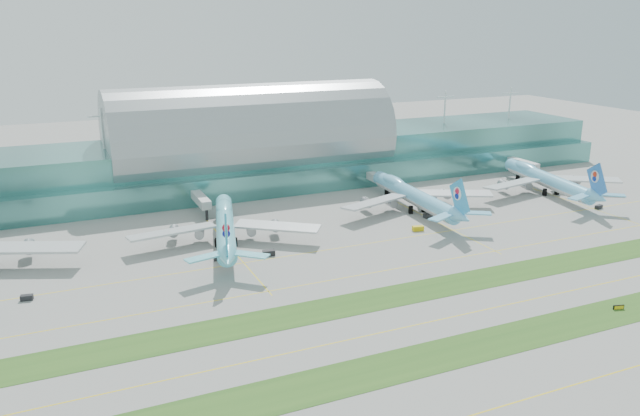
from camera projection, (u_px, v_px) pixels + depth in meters
name	position (u px, v px, depth m)	size (l,w,h in m)	color
ground	(406.00, 297.00, 160.56)	(700.00, 700.00, 0.00)	gray
terminal	(251.00, 152.00, 269.34)	(340.00, 69.10, 36.00)	#3D7A75
grass_strip_near	(473.00, 347.00, 136.01)	(420.00, 12.00, 0.08)	#2D591E
grass_strip_far	(402.00, 294.00, 162.30)	(420.00, 12.00, 0.08)	#2D591E
taxiline_a	(538.00, 395.00, 118.49)	(420.00, 0.35, 0.01)	yellow
taxiline_b	(437.00, 320.00, 148.29)	(420.00, 0.35, 0.01)	yellow
taxiline_c	(373.00, 273.00, 176.33)	(420.00, 0.35, 0.01)	yellow
taxiline_d	(339.00, 248.00, 195.61)	(420.00, 0.35, 0.01)	yellow
airliner_b	(225.00, 225.00, 199.01)	(59.17, 68.33, 19.07)	#67D1E4
airliner_c	(413.00, 194.00, 233.72)	(62.17, 70.68, 19.45)	#6AC0EA
airliner_d	(546.00, 179.00, 257.28)	(60.91, 69.93, 19.34)	#6BC3EC
gse_b	(27.00, 298.00, 158.85)	(3.00, 1.54, 1.40)	black
gse_c	(220.00, 258.00, 185.51)	(3.61, 2.05, 1.43)	black
gse_d	(269.00, 253.00, 189.07)	(3.61, 1.88, 1.68)	black
gse_e	(418.00, 228.00, 211.52)	(3.81, 1.73, 1.66)	gold
gse_f	(429.00, 216.00, 225.67)	(3.78, 2.05, 1.53)	black
gse_g	(599.00, 207.00, 236.58)	(3.34, 1.53, 1.39)	black
gse_h	(586.00, 198.00, 248.41)	(3.67, 1.67, 1.65)	black
taxiway_sign_east	(619.00, 307.00, 153.67)	(2.82, 1.02, 1.20)	black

